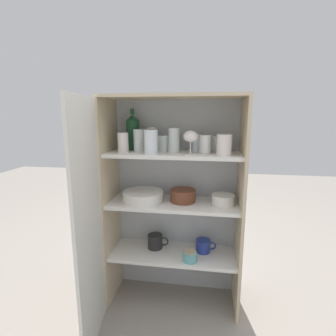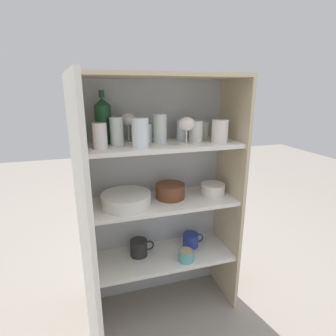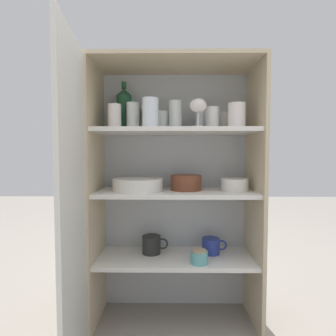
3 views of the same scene
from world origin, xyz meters
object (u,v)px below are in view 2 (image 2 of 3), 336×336
(coffee_mug_primary, at_px, (191,240))
(plate_stack_white, at_px, (126,199))
(wine_bottle, at_px, (103,121))
(serving_bowl_small, at_px, (213,189))
(mixing_bowl_large, at_px, (170,190))
(storage_jar, at_px, (186,255))

(coffee_mug_primary, bearing_deg, plate_stack_white, -172.96)
(wine_bottle, height_order, coffee_mug_primary, wine_bottle)
(wine_bottle, height_order, serving_bowl_small, wine_bottle)
(mixing_bowl_large, xyz_separation_m, storage_jar, (0.06, -0.11, -0.34))
(wine_bottle, height_order, storage_jar, wine_bottle)
(wine_bottle, bearing_deg, coffee_mug_primary, -5.44)
(plate_stack_white, height_order, storage_jar, plate_stack_white)
(wine_bottle, distance_m, serving_bowl_small, 0.68)
(mixing_bowl_large, bearing_deg, wine_bottle, 169.58)
(plate_stack_white, bearing_deg, serving_bowl_small, 0.79)
(wine_bottle, bearing_deg, storage_jar, -23.69)
(mixing_bowl_large, relative_size, coffee_mug_primary, 1.22)
(wine_bottle, bearing_deg, serving_bowl_small, -8.42)
(coffee_mug_primary, bearing_deg, storage_jar, -121.95)
(serving_bowl_small, bearing_deg, storage_jar, -155.53)
(mixing_bowl_large, height_order, coffee_mug_primary, mixing_bowl_large)
(serving_bowl_small, bearing_deg, plate_stack_white, -179.21)
(plate_stack_white, distance_m, mixing_bowl_large, 0.24)
(coffee_mug_primary, height_order, storage_jar, coffee_mug_primary)
(wine_bottle, relative_size, plate_stack_white, 1.02)
(storage_jar, bearing_deg, serving_bowl_small, 24.47)
(coffee_mug_primary, distance_m, storage_jar, 0.14)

